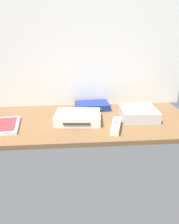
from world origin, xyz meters
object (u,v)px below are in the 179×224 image
(mini_computer, at_px, (138,113))
(network_router, at_px, (92,106))
(game_console, at_px, (78,117))
(game_case, at_px, (3,126))
(remote_wand, at_px, (116,126))

(mini_computer, height_order, network_router, mini_computer)
(game_console, xyz_separation_m, game_case, (-0.34, -0.04, -0.01))
(game_console, bearing_deg, game_case, -167.86)
(game_case, height_order, remote_wand, remote_wand)
(network_router, relative_size, remote_wand, 1.23)
(mini_computer, bearing_deg, remote_wand, -138.04)
(game_console, xyz_separation_m, mini_computer, (0.30, 0.02, 0.00))
(game_console, bearing_deg, remote_wand, -26.23)
(mini_computer, relative_size, remote_wand, 1.15)
(network_router, bearing_deg, game_console, -119.13)
(mini_computer, height_order, remote_wand, mini_computer)
(mini_computer, bearing_deg, network_router, 142.63)
(game_case, height_order, network_router, network_router)
(network_router, bearing_deg, remote_wand, -78.65)
(game_console, height_order, mini_computer, mini_computer)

